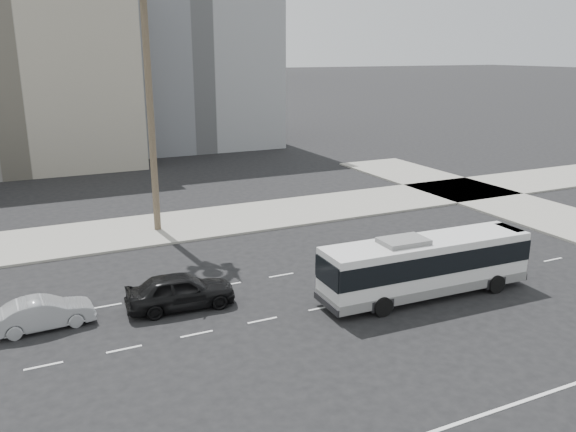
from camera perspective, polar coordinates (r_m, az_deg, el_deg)
ground at (r=27.35m, az=3.34°, el=-8.99°), size 700.00×700.00×0.00m
sidewalk_north at (r=40.73m, az=-7.18°, el=-0.50°), size 120.00×7.00×0.15m
midrise_beige_west at (r=66.72m, az=-26.02°, el=12.22°), size 24.00×18.00×18.00m
midrise_gray_center at (r=76.37m, az=-10.69°, el=16.79°), size 20.00×20.00×26.00m
highrise_far at (r=293.97m, az=-9.76°, el=19.33°), size 22.00×22.00×60.00m
city_bus at (r=28.83m, az=13.36°, el=-4.60°), size 10.77×2.75×3.07m
car_a at (r=27.47m, az=-10.48°, el=-7.19°), size 2.32×5.09×1.69m
car_b at (r=27.32m, az=-22.78°, el=-8.77°), size 1.66×4.19×1.36m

